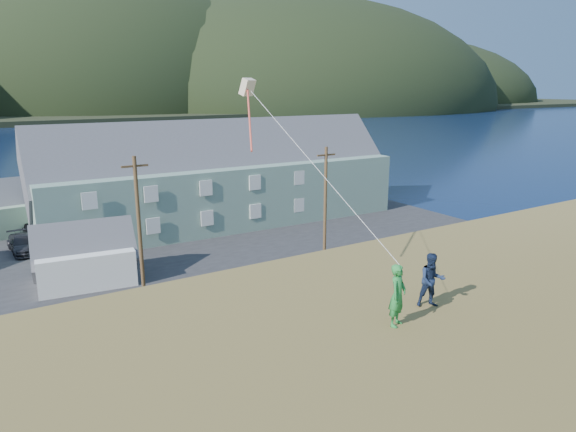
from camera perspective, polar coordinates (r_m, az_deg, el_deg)
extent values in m
plane|color=#0A1638|center=(32.97, -16.21, -11.15)|extent=(900.00, 900.00, 0.00)
cube|color=#4C3D19|center=(31.21, -15.17, -12.49)|extent=(110.00, 8.00, 0.10)
cube|color=#28282B|center=(48.59, -21.79, -3.25)|extent=(72.00, 36.00, 0.12)
ellipsoid|color=black|center=(328.46, -18.61, 11.50)|extent=(230.00, 207.00, 142.60)
ellipsoid|color=black|center=(353.07, 0.21, 12.37)|extent=(280.00, 252.00, 134.40)
ellipsoid|color=black|center=(450.41, 11.46, 12.51)|extent=(240.00, 216.00, 100.80)
cube|color=slate|center=(53.26, -7.25, 2.63)|extent=(35.99, 10.86, 6.14)
cube|color=#47474C|center=(52.52, -7.41, 7.67)|extent=(36.49, 10.61, 9.98)
cube|color=white|center=(39.54, -21.53, -5.11)|extent=(6.85, 5.25, 2.55)
cube|color=#47474C|center=(38.99, -21.78, -2.45)|extent=(7.35, 5.30, 4.54)
cube|color=gray|center=(56.34, -27.18, 0.08)|extent=(9.53, 6.36, 2.88)
cube|color=#47474C|center=(55.89, -27.44, 2.32)|extent=(10.03, 6.41, 5.38)
cylinder|color=#47331E|center=(32.81, -16.14, -2.00)|extent=(0.24, 0.24, 9.69)
cylinder|color=#47331E|center=(38.83, 4.15, 0.79)|extent=(0.24, 0.24, 9.38)
imported|color=#222228|center=(49.02, -27.35, -2.73)|extent=(2.40, 5.17, 1.46)
imported|color=navy|center=(56.30, -19.96, 0.08)|extent=(2.05, 4.66, 1.49)
imported|color=black|center=(54.10, -26.66, -1.20)|extent=(2.07, 4.25, 1.40)
imported|color=#228035|center=(14.95, 12.09, -8.61)|extent=(0.79, 0.68, 1.82)
imported|color=#16223E|center=(16.45, 15.68, -6.89)|extent=(1.04, 0.96, 1.71)
cube|color=beige|center=(17.68, -4.53, 14.10)|extent=(0.58, 0.56, 0.60)
cylinder|color=#E24C3B|center=(16.32, -4.31, 10.93)|extent=(0.06, 0.06, 3.31)
cylinder|color=white|center=(15.76, 3.18, 5.37)|extent=(0.02, 0.02, 7.75)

